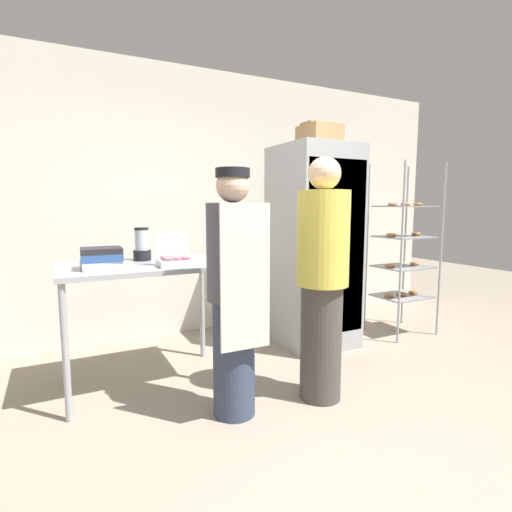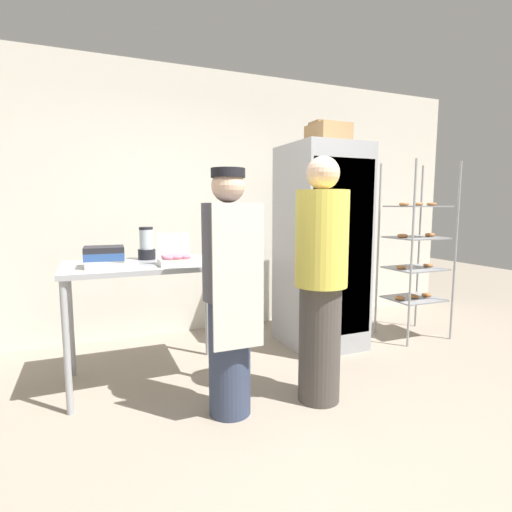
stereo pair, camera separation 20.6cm
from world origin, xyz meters
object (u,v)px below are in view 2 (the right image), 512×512
object	(u,v)px
person_customer	(321,280)
person_baker	(229,290)
binder_stack	(104,257)
refrigerator	(321,247)
cardboard_storage_box	(328,135)
donut_box	(176,259)
blender_pitcher	(146,245)
baking_rack	(416,253)

from	to	relation	value
person_customer	person_baker	bearing A→B (deg)	174.14
binder_stack	person_customer	world-z (taller)	person_customer
refrigerator	cardboard_storage_box	world-z (taller)	cardboard_storage_box
donut_box	blender_pitcher	size ratio (longest dim) A/B	0.95
refrigerator	cardboard_storage_box	bearing A→B (deg)	40.97
blender_pitcher	binder_stack	xyz separation A→B (m)	(-0.33, -0.30, -0.04)
baking_rack	binder_stack	world-z (taller)	baking_rack
cardboard_storage_box	blender_pitcher	bearing A→B (deg)	-176.49
cardboard_storage_box	person_baker	xyz separation A→B (m)	(-1.38, -1.04, -1.21)
binder_stack	cardboard_storage_box	distance (m)	2.38
blender_pitcher	person_baker	bearing A→B (deg)	-67.56
binder_stack	cardboard_storage_box	xyz separation A→B (m)	(2.10, 0.41, 1.04)
person_customer	refrigerator	bearing A→B (deg)	58.15
donut_box	blender_pitcher	xyz separation A→B (m)	(-0.15, 0.41, 0.07)
person_customer	donut_box	bearing A→B (deg)	145.84
refrigerator	person_customer	size ratio (longest dim) A/B	1.14
donut_box	cardboard_storage_box	xyz separation A→B (m)	(1.62, 0.51, 1.06)
binder_stack	person_customer	bearing A→B (deg)	-27.23
blender_pitcher	cardboard_storage_box	size ratio (longest dim) A/B	0.73
baking_rack	cardboard_storage_box	distance (m)	1.50
binder_stack	baking_rack	bearing A→B (deg)	2.45
donut_box	refrigerator	bearing A→B (deg)	15.32
refrigerator	binder_stack	bearing A→B (deg)	-171.28
baking_rack	donut_box	bearing A→B (deg)	-174.68
refrigerator	blender_pitcher	world-z (taller)	refrigerator
donut_box	person_baker	bearing A→B (deg)	-66.08
donut_box	person_customer	bearing A→B (deg)	-34.16
person_baker	person_customer	size ratio (longest dim) A/B	0.94
blender_pitcher	person_customer	world-z (taller)	person_customer
blender_pitcher	binder_stack	size ratio (longest dim) A/B	0.95
donut_box	binder_stack	xyz separation A→B (m)	(-0.48, 0.11, 0.03)
refrigerator	cardboard_storage_box	size ratio (longest dim) A/B	5.39
blender_pitcher	cardboard_storage_box	xyz separation A→B (m)	(1.77, 0.11, 1.00)
donut_box	cardboard_storage_box	size ratio (longest dim) A/B	0.69
donut_box	cardboard_storage_box	distance (m)	2.00
baking_rack	cardboard_storage_box	size ratio (longest dim) A/B	5.01
donut_box	binder_stack	size ratio (longest dim) A/B	0.90
refrigerator	donut_box	bearing A→B (deg)	-164.68
baking_rack	donut_box	xyz separation A→B (m)	(-2.53, -0.24, 0.10)
blender_pitcher	person_customer	size ratio (longest dim) A/B	0.16
blender_pitcher	baking_rack	bearing A→B (deg)	-3.65
binder_stack	person_baker	bearing A→B (deg)	-41.40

